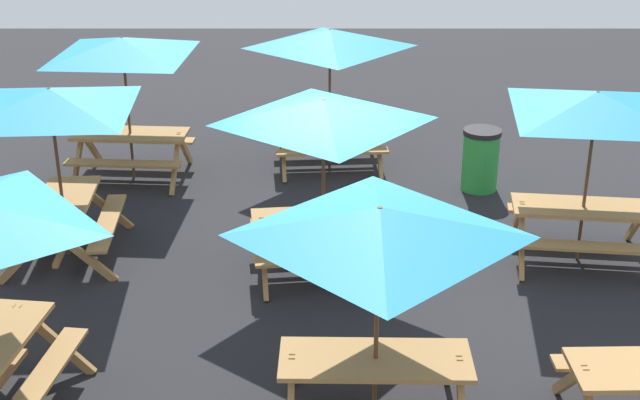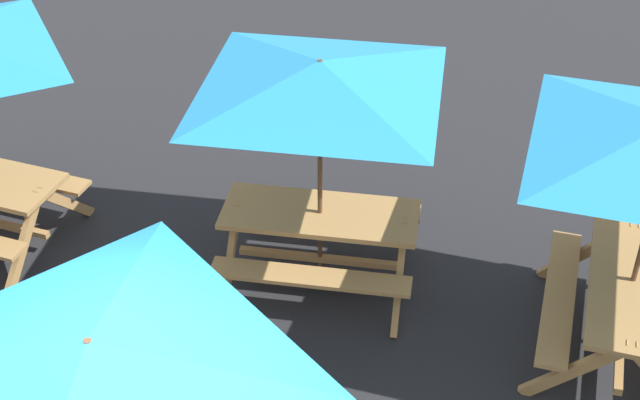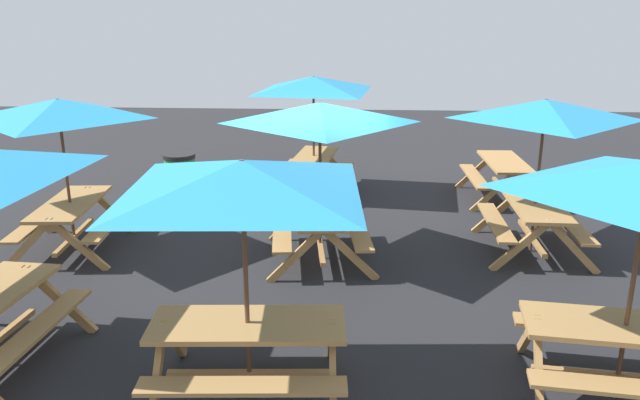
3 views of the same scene
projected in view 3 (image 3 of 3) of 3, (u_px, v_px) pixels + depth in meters
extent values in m
plane|color=#232326|center=(305.00, 254.00, 9.36)|extent=(27.83, 27.83, 0.00)
cube|color=#A87A44|center=(320.00, 211.00, 8.96)|extent=(1.87, 0.90, 0.05)
cube|color=#A87A44|center=(358.00, 229.00, 9.08)|extent=(1.82, 0.46, 0.04)
cube|color=#A87A44|center=(282.00, 230.00, 9.02)|extent=(1.82, 0.46, 0.04)
cube|color=#A87A44|center=(350.00, 254.00, 8.35)|extent=(0.15, 0.80, 0.81)
cube|color=#A87A44|center=(296.00, 256.00, 8.31)|extent=(0.15, 0.80, 0.81)
cube|color=#A87A44|center=(340.00, 217.00, 9.84)|extent=(0.15, 0.80, 0.81)
cube|color=#A87A44|center=(294.00, 218.00, 9.80)|extent=(0.15, 0.80, 0.81)
cube|color=#A87A44|center=(320.00, 244.00, 9.12)|extent=(1.56, 0.25, 0.06)
cylinder|color=brown|center=(320.00, 183.00, 8.84)|extent=(0.04, 0.04, 2.30)
pyramid|color=#268CC6|center=(320.00, 112.00, 8.55)|extent=(2.22, 2.22, 0.28)
cube|color=#A87A44|center=(248.00, 325.00, 5.74)|extent=(0.81, 1.84, 0.05)
cube|color=#A87A44|center=(254.00, 324.00, 6.35)|extent=(0.37, 1.81, 0.04)
cube|color=#A87A44|center=(242.00, 386.00, 5.30)|extent=(0.37, 1.81, 0.04)
cube|color=#A87A44|center=(331.00, 340.00, 6.20)|extent=(0.80, 0.11, 0.81)
cube|color=#A87A44|center=(333.00, 382.00, 5.50)|extent=(0.80, 0.11, 0.81)
cube|color=#A87A44|center=(174.00, 340.00, 6.19)|extent=(0.80, 0.11, 0.81)
cube|color=#A87A44|center=(156.00, 382.00, 5.50)|extent=(0.80, 0.11, 0.81)
cube|color=#A87A44|center=(249.00, 374.00, 5.89)|extent=(0.17, 1.56, 0.06)
cylinder|color=brown|center=(246.00, 284.00, 5.62)|extent=(0.04, 0.04, 2.30)
pyramid|color=#268CC6|center=(242.00, 176.00, 5.32)|extent=(2.82, 2.82, 0.28)
cube|color=#A87A44|center=(37.00, 329.00, 6.24)|extent=(1.81, 0.38, 0.04)
cube|color=#A87A44|center=(61.00, 301.00, 7.03)|extent=(0.12, 0.80, 0.81)
cube|color=#A87A44|center=(1.00, 297.00, 7.12)|extent=(0.12, 0.80, 0.81)
cube|color=#A87A44|center=(505.00, 162.00, 11.79)|extent=(1.81, 0.74, 0.05)
cube|color=#A87A44|center=(533.00, 177.00, 11.86)|extent=(1.80, 0.30, 0.04)
cube|color=#A87A44|center=(475.00, 176.00, 11.90)|extent=(1.80, 0.30, 0.04)
cube|color=#A87A44|center=(534.00, 193.00, 11.14)|extent=(0.08, 0.80, 0.81)
cube|color=#A87A44|center=(493.00, 192.00, 11.17)|extent=(0.08, 0.80, 0.81)
cube|color=#A87A44|center=(512.00, 171.00, 12.63)|extent=(0.08, 0.80, 0.81)
cube|color=#A87A44|center=(476.00, 170.00, 12.66)|extent=(0.08, 0.80, 0.81)
cube|color=#A87A44|center=(503.00, 188.00, 11.95)|extent=(1.56, 0.10, 0.06)
cube|color=#A87A44|center=(535.00, 205.00, 9.24)|extent=(1.81, 0.73, 0.05)
cube|color=#A87A44|center=(571.00, 224.00, 9.28)|extent=(1.80, 0.29, 0.04)
cube|color=#A87A44|center=(496.00, 222.00, 9.36)|extent=(1.80, 0.29, 0.04)
cube|color=#A87A44|center=(574.00, 248.00, 8.58)|extent=(0.07, 0.80, 0.81)
cube|color=#A87A44|center=(520.00, 246.00, 8.63)|extent=(0.07, 0.80, 0.81)
cube|color=#A87A44|center=(544.00, 212.00, 10.06)|extent=(0.07, 0.80, 0.81)
cube|color=#A87A44|center=(498.00, 211.00, 10.12)|extent=(0.07, 0.80, 0.81)
cube|color=#A87A44|center=(532.00, 237.00, 9.39)|extent=(1.56, 0.10, 0.06)
cylinder|color=brown|center=(538.00, 178.00, 9.12)|extent=(0.04, 0.04, 2.30)
pyramid|color=#268CC6|center=(545.00, 109.00, 8.82)|extent=(2.03, 2.03, 0.28)
cube|color=#A87A44|center=(70.00, 204.00, 9.29)|extent=(1.85, 0.84, 0.05)
cube|color=#A87A44|center=(109.00, 222.00, 9.38)|extent=(1.81, 0.40, 0.04)
cube|color=#A87A44|center=(36.00, 222.00, 9.36)|extent=(1.81, 0.40, 0.04)
cube|color=#A87A44|center=(79.00, 246.00, 8.66)|extent=(0.12, 0.80, 0.81)
cube|color=#A87A44|center=(26.00, 246.00, 8.64)|extent=(0.12, 0.80, 0.81)
cube|color=#A87A44|center=(113.00, 211.00, 10.15)|extent=(0.12, 0.80, 0.81)
cube|color=#A87A44|center=(68.00, 211.00, 10.13)|extent=(0.12, 0.80, 0.81)
cube|color=#A87A44|center=(74.00, 236.00, 9.44)|extent=(1.56, 0.19, 0.06)
cylinder|color=brown|center=(67.00, 177.00, 9.16)|extent=(0.04, 0.04, 2.30)
pyramid|color=#268CC6|center=(58.00, 109.00, 8.87)|extent=(2.15, 2.15, 0.28)
cube|color=#A87A44|center=(314.00, 157.00, 12.19)|extent=(1.87, 0.91, 0.05)
cube|color=#A87A44|center=(341.00, 173.00, 12.18)|extent=(1.82, 0.48, 0.04)
cube|color=#A87A44|center=(287.00, 170.00, 12.37)|extent=(1.82, 0.48, 0.04)
cube|color=#A87A44|center=(325.00, 187.00, 11.50)|extent=(0.16, 0.80, 0.81)
cube|color=#A87A44|center=(287.00, 185.00, 11.63)|extent=(0.16, 0.80, 0.81)
cube|color=#A87A44|center=(338.00, 167.00, 12.97)|extent=(0.16, 0.80, 0.81)
cube|color=#A87A44|center=(304.00, 165.00, 13.10)|extent=(0.16, 0.80, 0.81)
cube|color=#A87A44|center=(314.00, 183.00, 12.34)|extent=(1.56, 0.26, 0.06)
cylinder|color=brown|center=(314.00, 136.00, 12.07)|extent=(0.04, 0.04, 2.30)
pyramid|color=#268CC6|center=(314.00, 84.00, 11.77)|extent=(2.81, 2.81, 0.28)
cube|color=#A87A44|center=(626.00, 327.00, 5.69)|extent=(0.91, 1.87, 0.05)
cube|color=#A87A44|center=(606.00, 327.00, 6.30)|extent=(0.47, 1.82, 0.04)
cube|color=#A87A44|center=(639.00, 389.00, 5.26)|extent=(0.47, 1.82, 0.04)
cube|color=#A87A44|center=(528.00, 336.00, 6.28)|extent=(0.80, 0.16, 0.81)
cube|color=#A87A44|center=(539.00, 376.00, 5.59)|extent=(0.80, 0.16, 0.81)
cube|color=#A87A44|center=(618.00, 377.00, 5.85)|extent=(0.26, 1.56, 0.06)
cylinder|color=brown|center=(632.00, 286.00, 5.57)|extent=(0.04, 0.04, 2.30)
cylinder|color=green|center=(181.00, 182.00, 11.54)|extent=(0.56, 0.56, 0.90)
cylinder|color=black|center=(179.00, 156.00, 11.40)|extent=(0.59, 0.59, 0.08)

